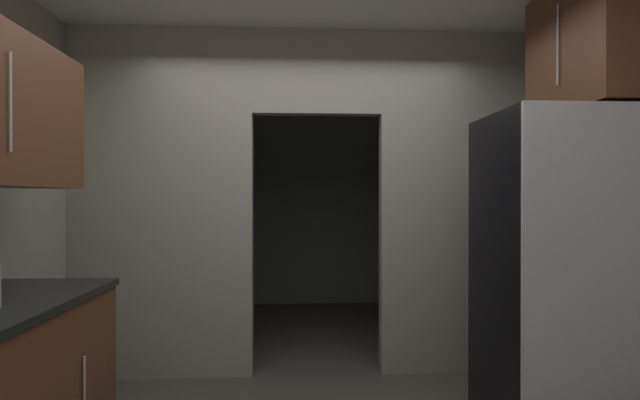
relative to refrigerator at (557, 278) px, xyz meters
The scene contains 4 objects.
kitchen_partition 1.90m from the refrigerator, 142.02° to the left, with size 3.68×0.12×2.74m.
adjoining_room_shell 3.27m from the refrigerator, 115.92° to the left, with size 3.68×2.57×2.74m.
refrigerator is the anchor object (origin of this frame).
upper_cabinet_fridgeside 1.40m from the refrigerator, 22.73° to the left, with size 0.36×0.84×0.80m.
Camera 1 is at (-0.09, -2.33, 1.40)m, focal length 26.42 mm.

